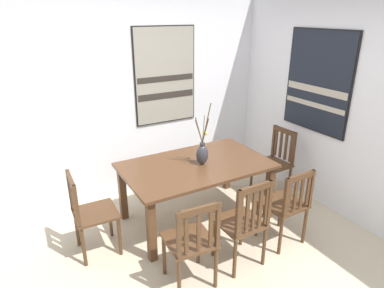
# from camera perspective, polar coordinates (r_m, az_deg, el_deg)

# --- Properties ---
(ground_plane) EXTENTS (6.40, 6.40, 0.03)m
(ground_plane) POSITION_cam_1_polar(r_m,az_deg,el_deg) (3.71, 3.59, -18.45)
(ground_plane) COLOR beige
(wall_back) EXTENTS (6.40, 0.12, 2.70)m
(wall_back) POSITION_cam_1_polar(r_m,az_deg,el_deg) (4.62, -8.82, 8.54)
(wall_back) COLOR silver
(wall_back) RESTS_ON ground_plane
(wall_side) EXTENTS (0.12, 6.40, 2.70)m
(wall_side) POSITION_cam_1_polar(r_m,az_deg,el_deg) (4.31, 25.36, 5.76)
(wall_side) COLOR silver
(wall_side) RESTS_ON ground_plane
(dining_table) EXTENTS (1.69, 1.03, 0.72)m
(dining_table) POSITION_cam_1_polar(r_m,az_deg,el_deg) (3.94, 0.69, -4.71)
(dining_table) COLOR #51331E
(dining_table) RESTS_ON ground_plane
(centerpiece_vase) EXTENTS (0.17, 0.21, 0.74)m
(centerpiece_vase) POSITION_cam_1_polar(r_m,az_deg,el_deg) (3.85, 1.77, -1.49)
(centerpiece_vase) COLOR #333338
(centerpiece_vase) RESTS_ON dining_table
(chair_0) EXTENTS (0.43, 0.43, 0.95)m
(chair_0) POSITION_cam_1_polar(r_m,az_deg,el_deg) (3.33, 8.79, -12.84)
(chair_0) COLOR #4C301C
(chair_0) RESTS_ON ground_plane
(chair_1) EXTENTS (0.43, 0.43, 0.91)m
(chair_1) POSITION_cam_1_polar(r_m,az_deg,el_deg) (3.62, -16.93, -11.05)
(chair_1) COLOR #4C301C
(chair_1) RESTS_ON ground_plane
(chair_2) EXTENTS (0.43, 0.43, 0.89)m
(chair_2) POSITION_cam_1_polar(r_m,az_deg,el_deg) (3.74, 15.75, -9.81)
(chair_2) COLOR #4C301C
(chair_2) RESTS_ON ground_plane
(chair_3) EXTENTS (0.44, 0.44, 0.93)m
(chair_3) POSITION_cam_1_polar(r_m,az_deg,el_deg) (4.68, 13.89, -2.84)
(chair_3) COLOR #4C301C
(chair_3) RESTS_ON ground_plane
(chair_4) EXTENTS (0.45, 0.45, 0.91)m
(chair_4) POSITION_cam_1_polar(r_m,az_deg,el_deg) (3.09, -0.05, -16.21)
(chair_4) COLOR #4C301C
(chair_4) RESTS_ON ground_plane
(painting_on_back_wall) EXTENTS (0.89, 0.05, 1.30)m
(painting_on_back_wall) POSITION_cam_1_polar(r_m,az_deg,el_deg) (4.66, -4.57, 11.43)
(painting_on_back_wall) COLOR black
(painting_on_side_wall) EXTENTS (0.05, 0.97, 1.25)m
(painting_on_side_wall) POSITION_cam_1_polar(r_m,az_deg,el_deg) (4.48, 20.59, 9.83)
(painting_on_side_wall) COLOR black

